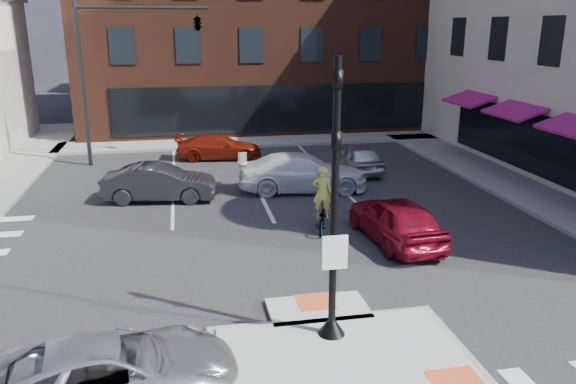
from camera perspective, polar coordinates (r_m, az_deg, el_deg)
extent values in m
plane|color=#28282B|center=(12.54, 4.90, -15.52)|extent=(120.00, 120.00, 0.00)
cube|color=gray|center=(12.12, 5.57, -16.62)|extent=(5.40, 3.60, 0.06)
cube|color=#A8A8A3|center=(12.10, 5.57, -16.50)|extent=(5.00, 3.20, 0.12)
cube|color=#A8A8A3|center=(13.84, 3.10, -11.86)|extent=(2.40, 1.40, 0.12)
cube|color=#ED5329|center=(11.79, 16.67, -17.86)|extent=(1.00, 0.80, 0.01)
cube|color=#ED5329|center=(14.07, 2.80, -11.07)|extent=(0.90, 0.90, 0.01)
cube|color=gray|center=(31.92, -25.12, 3.18)|extent=(3.00, 20.00, 0.15)
cube|color=gray|center=(25.33, 22.67, 0.28)|extent=(3.00, 24.00, 0.15)
cube|color=gray|center=(33.40, -0.27, 5.31)|extent=(26.00, 3.00, 0.15)
cube|color=#54281A|center=(42.62, -2.87, 17.80)|extent=(24.00, 18.00, 15.00)
cube|color=black|center=(34.07, -0.58, 8.48)|extent=(20.00, 0.12, 2.80)
cube|color=black|center=(25.63, 25.32, 3.91)|extent=(0.12, 16.00, 2.60)
cube|color=#BA187C|center=(25.00, 24.40, 6.90)|extent=(1.46, 3.00, 0.58)
cube|color=#BA187C|center=(30.05, 17.90, 8.99)|extent=(1.46, 3.00, 0.58)
cube|color=slate|center=(62.21, -12.16, 14.81)|extent=(10.00, 12.00, 10.00)
cube|color=brown|center=(65.30, -0.25, 16.12)|extent=(12.00, 12.00, 12.00)
cone|color=black|center=(12.69, 4.45, -13.26)|extent=(0.60, 0.60, 0.45)
cylinder|color=black|center=(11.54, 4.76, -0.88)|extent=(0.16, 0.16, 5.80)
cube|color=white|center=(11.81, 4.79, -6.15)|extent=(0.55, 0.04, 0.75)
imported|color=black|center=(11.09, 5.02, 9.52)|extent=(0.18, 0.22, 1.10)
imported|color=black|center=(11.30, 4.87, 3.48)|extent=(0.18, 0.22, 1.10)
cylinder|color=black|center=(28.67, -20.16, 10.36)|extent=(0.20, 0.20, 8.00)
cylinder|color=black|center=(28.23, -14.58, 17.68)|extent=(6.00, 0.14, 0.14)
imported|color=black|center=(28.20, -9.19, 16.76)|extent=(0.48, 2.24, 0.90)
imported|color=#B2B5B9|center=(11.12, -17.55, -17.05)|extent=(4.86, 2.74, 1.28)
imported|color=maroon|center=(18.09, 10.89, -2.74)|extent=(2.12, 4.50, 1.49)
imported|color=white|center=(23.26, 1.48, 2.00)|extent=(5.51, 2.74, 1.54)
imported|color=#28282D|center=(22.50, -12.93, 0.93)|extent=(4.51, 2.07, 1.43)
imported|color=silver|center=(26.53, 7.03, 3.49)|extent=(1.71, 3.97, 1.33)
imported|color=maroon|center=(29.08, -7.03, 4.58)|extent=(4.51, 2.27, 1.25)
imported|color=#3F3F44|center=(18.81, 3.47, -2.61)|extent=(1.14, 1.87, 0.93)
imported|color=#C7CB47|center=(18.53, 3.52, -0.06)|extent=(0.75, 0.61, 1.77)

